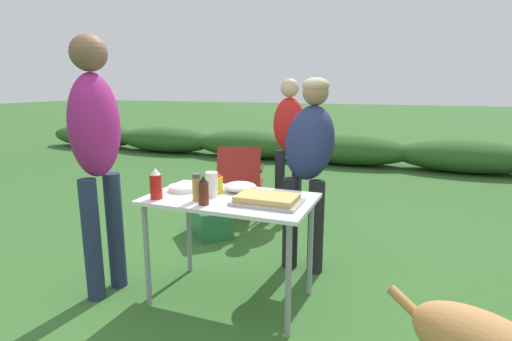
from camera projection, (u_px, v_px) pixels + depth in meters
name	position (u px, v px, depth m)	size (l,w,h in m)	color
ground_plane	(232.00, 298.00, 2.80)	(60.00, 60.00, 0.00)	#336028
shrub_hedge	(347.00, 150.00, 7.50)	(14.40, 0.90, 0.55)	#2D5623
folding_table	(230.00, 208.00, 2.66)	(1.10, 0.64, 0.74)	white
food_tray	(267.00, 200.00, 2.49)	(0.42, 0.28, 0.06)	#9E9EA3
plate_stack	(184.00, 188.00, 2.81)	(0.22, 0.22, 0.04)	white
mixing_bowl	(240.00, 187.00, 2.79)	(0.23, 0.23, 0.06)	silver
paper_cup_stack	(212.00, 184.00, 2.64)	(0.08, 0.08, 0.17)	white
bbq_sauce_bottle	(204.00, 191.00, 2.46)	(0.07, 0.07, 0.18)	#562314
spice_jar	(197.00, 187.00, 2.55)	(0.06, 0.06, 0.18)	#B2893D
ketchup_bottle	(156.00, 184.00, 2.59)	(0.08, 0.08, 0.21)	red
mustard_bottle	(218.00, 183.00, 2.72)	(0.07, 0.07, 0.15)	yellow
standing_person_in_red_jacket	(309.00, 154.00, 3.16)	(0.43, 0.52, 1.53)	black
standing_person_with_beanie	(289.00, 135.00, 4.48)	(0.40, 0.33, 1.54)	black
standing_person_in_dark_puffer	(96.00, 143.00, 2.67)	(0.31, 0.40, 1.79)	#232D4C
camp_chair_green_behind_table	(240.00, 178.00, 4.38)	(0.62, 0.70, 0.83)	maroon
cooler_box	(210.00, 218.00, 3.98)	(0.56, 0.57, 0.34)	#286B3D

